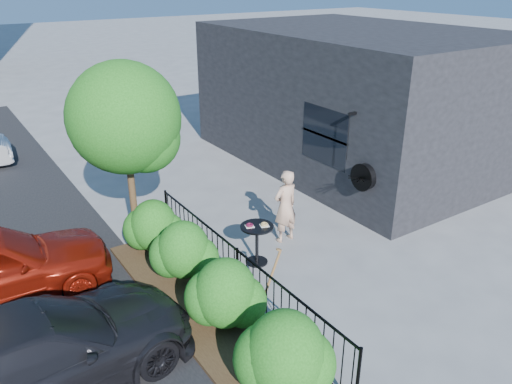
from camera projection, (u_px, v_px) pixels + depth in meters
ground at (303, 275)px, 9.82m from camera, size 120.00×120.00×0.00m
shop_building at (354, 96)px, 15.22m from camera, size 6.22×9.00×4.00m
fence at (238, 275)px, 8.83m from camera, size 0.05×6.05×1.10m
planting_bed at (204, 312)px, 8.68m from camera, size 1.30×6.00×0.08m
shrubs at (205, 276)px, 8.54m from camera, size 1.10×5.60×1.24m
patio_tree at (129, 125)px, 9.67m from camera, size 2.20×2.20×3.94m
cafe_table at (257, 237)px, 10.02m from camera, size 0.67×0.67×0.90m
woman at (285, 206)px, 10.80m from camera, size 0.63×0.43×1.65m
shovel at (268, 287)px, 8.50m from camera, size 0.47×0.16×1.27m
car_darkgrey at (33, 355)px, 6.81m from camera, size 4.78×2.34×1.34m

